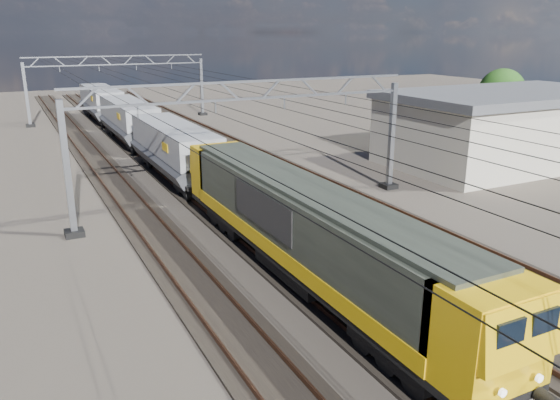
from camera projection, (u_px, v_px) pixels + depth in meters
name	position (u px, v px, depth m)	size (l,w,h in m)	color
ground	(285.00, 231.00, 27.30)	(160.00, 160.00, 0.00)	#2C2721
track_outer_west	(168.00, 250.00, 24.69)	(2.60, 140.00, 0.30)	black
track_loco	(248.00, 236.00, 26.41)	(2.60, 140.00, 0.30)	black
track_inner_east	(319.00, 223.00, 28.14)	(2.60, 140.00, 0.30)	black
track_outer_east	(382.00, 212.00, 29.86)	(2.60, 140.00, 0.30)	black
catenary_gantry_mid	(251.00, 140.00, 29.56)	(19.90, 0.90, 7.11)	gray
catenary_gantry_far	(119.00, 85.00, 60.28)	(19.90, 0.90, 7.11)	gray
overhead_wires	(224.00, 98.00, 32.43)	(12.03, 140.00, 0.53)	black
locomotive	(305.00, 227.00, 21.06)	(2.76, 21.10, 3.62)	black
hopper_wagon_lead	(174.00, 147.00, 36.18)	(3.38, 13.00, 3.25)	black
hopper_wagon_mid	(129.00, 118.00, 48.30)	(3.38, 13.00, 3.25)	black
hopper_wagon_third	(101.00, 101.00, 60.41)	(3.38, 13.00, 3.25)	black
industrial_shed	(508.00, 126.00, 41.09)	(18.60, 10.60, 5.40)	beige
tree_far	(506.00, 94.00, 50.94)	(4.82, 4.42, 6.34)	#362718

